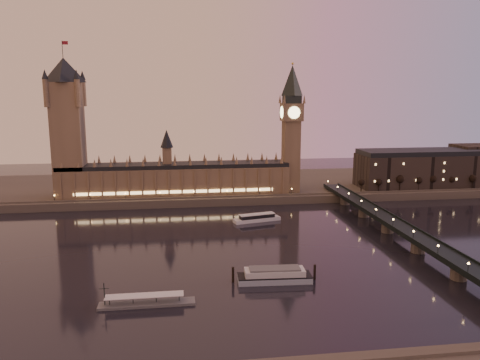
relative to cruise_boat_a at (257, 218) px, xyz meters
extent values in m
plane|color=black|center=(-14.91, -55.11, -2.30)|extent=(700.00, 700.00, 0.00)
cube|color=#423D35|center=(15.09, 109.89, 0.70)|extent=(560.00, 130.00, 6.00)
cube|color=brown|center=(-54.91, 65.89, 14.70)|extent=(180.00, 26.00, 22.00)
cube|color=black|center=(-54.91, 65.89, 27.30)|extent=(180.00, 22.00, 3.20)
cube|color=#FFCC7F|center=(-54.91, 52.39, 8.70)|extent=(153.00, 0.25, 2.20)
cube|color=brown|center=(-134.91, 65.89, 47.70)|extent=(22.00, 22.00, 88.00)
cone|color=black|center=(-134.91, 65.89, 100.70)|extent=(31.68, 31.68, 18.00)
cylinder|color=black|center=(-134.91, 65.89, 115.70)|extent=(0.44, 0.44, 12.00)
cube|color=maroon|center=(-132.71, 65.89, 120.20)|extent=(4.00, 0.15, 2.50)
cube|color=brown|center=(39.09, 65.89, 32.70)|extent=(13.00, 13.00, 58.00)
cube|color=brown|center=(39.09, 65.89, 68.70)|extent=(16.00, 16.00, 14.00)
cylinder|color=#FFEAA5|center=(39.09, 57.71, 68.70)|extent=(9.60, 0.35, 9.60)
cylinder|color=#FFEAA5|center=(30.91, 65.89, 68.70)|extent=(0.35, 9.60, 9.60)
cube|color=black|center=(39.09, 65.89, 78.70)|extent=(13.00, 13.00, 6.00)
cone|color=black|center=(39.09, 65.89, 93.70)|extent=(17.68, 17.68, 24.00)
sphere|color=gold|center=(39.09, 65.89, 106.70)|extent=(2.00, 2.00, 2.00)
cube|color=black|center=(77.09, -55.11, 5.70)|extent=(13.00, 260.00, 2.00)
cube|color=black|center=(70.79, -55.11, 7.20)|extent=(0.60, 260.00, 1.00)
cube|color=black|center=(83.39, -55.11, 7.20)|extent=(0.60, 260.00, 1.00)
cube|color=black|center=(157.09, 71.89, 17.70)|extent=(110.00, 36.00, 28.00)
cube|color=black|center=(157.09, 71.89, 33.70)|extent=(108.00, 34.00, 4.00)
cylinder|color=black|center=(95.67, 53.89, 8.14)|extent=(0.70, 0.70, 8.88)
sphere|color=black|center=(95.67, 53.89, 12.77)|extent=(5.92, 5.92, 5.92)
cylinder|color=black|center=(111.70, 53.89, 8.14)|extent=(0.70, 0.70, 8.88)
sphere|color=black|center=(111.70, 53.89, 12.77)|extent=(5.92, 5.92, 5.92)
cylinder|color=black|center=(127.72, 53.89, 8.14)|extent=(0.70, 0.70, 8.88)
sphere|color=black|center=(127.72, 53.89, 12.77)|extent=(5.92, 5.92, 5.92)
cylinder|color=black|center=(143.74, 53.89, 8.14)|extent=(0.70, 0.70, 8.88)
sphere|color=black|center=(143.74, 53.89, 12.77)|extent=(5.92, 5.92, 5.92)
cylinder|color=black|center=(159.77, 53.89, 8.14)|extent=(0.70, 0.70, 8.88)
sphere|color=black|center=(159.77, 53.89, 12.77)|extent=(5.92, 5.92, 5.92)
cylinder|color=black|center=(175.79, 53.89, 8.14)|extent=(0.70, 0.70, 8.88)
sphere|color=black|center=(175.79, 53.89, 12.77)|extent=(5.92, 5.92, 5.92)
cylinder|color=black|center=(191.81, 53.89, 8.14)|extent=(0.70, 0.70, 8.88)
sphere|color=black|center=(191.81, 53.89, 12.77)|extent=(5.92, 5.92, 5.92)
cube|color=silver|center=(0.00, 0.00, -1.10)|extent=(33.40, 14.39, 2.39)
cube|color=black|center=(0.00, 0.00, 1.29)|extent=(24.85, 11.20, 2.39)
cube|color=silver|center=(0.00, 0.00, 2.70)|extent=(25.55, 11.62, 0.44)
cube|color=#94A7BD|center=(-9.39, -103.32, -0.91)|extent=(34.61, 11.40, 2.77)
cube|color=black|center=(-9.39, -103.32, 0.74)|extent=(34.61, 11.40, 0.53)
cube|color=silver|center=(-9.39, -103.32, 2.39)|extent=(28.16, 10.00, 2.77)
cube|color=#595B5E|center=(-9.39, -103.32, 4.15)|extent=(23.84, 8.70, 0.75)
cylinder|color=black|center=(-28.57, -101.30, 1.33)|extent=(1.17, 1.17, 7.26)
cylinder|color=black|center=(9.79, -103.34, 1.33)|extent=(1.17, 1.17, 7.26)
cube|color=#595B5E|center=(-66.66, -120.19, -1.74)|extent=(39.53, 6.59, 1.13)
cube|color=silver|center=(-67.60, -120.19, 1.98)|extent=(32.00, 5.65, 0.28)
cylinder|color=black|center=(-83.60, -120.19, 3.53)|extent=(0.38, 0.38, 9.41)
cylinder|color=black|center=(-83.60, -120.19, 5.89)|extent=(3.76, 0.23, 0.23)
camera|label=1|loc=(-52.58, -304.20, 84.24)|focal=35.00mm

